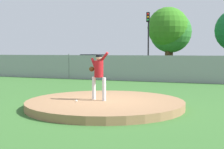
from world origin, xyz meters
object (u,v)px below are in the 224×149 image
object	(u,v)px
baseball	(76,101)
parked_car_red	(184,67)
parked_car_burgundy	(130,66)
traffic_light_near	(148,32)
pitcher_youth	(99,72)
parked_car_navy	(94,65)

from	to	relation	value
baseball	parked_car_red	size ratio (longest dim) A/B	0.02
baseball	parked_car_burgundy	bearing A→B (deg)	100.64
parked_car_red	traffic_light_near	bearing A→B (deg)	134.78
pitcher_youth	parked_car_red	bearing A→B (deg)	86.21
parked_car_burgundy	traffic_light_near	xyz separation A→B (m)	(0.41, 4.42, 3.01)
pitcher_youth	parked_car_burgundy	bearing A→B (deg)	103.23
pitcher_youth	parked_car_navy	distance (m)	16.44
traffic_light_near	baseball	bearing A→B (deg)	-82.96
baseball	parked_car_navy	bearing A→B (deg)	111.99
parked_car_navy	parked_car_red	size ratio (longest dim) A/B	1.02
parked_car_red	baseball	bearing A→B (deg)	-95.66
parked_car_burgundy	pitcher_youth	bearing A→B (deg)	-76.77
pitcher_youth	parked_car_red	xyz separation A→B (m)	(0.98, 14.74, -0.46)
parked_car_red	traffic_light_near	world-z (taller)	traffic_light_near
parked_car_red	parked_car_burgundy	bearing A→B (deg)	-173.72
parked_car_red	traffic_light_near	distance (m)	6.33
pitcher_youth	parked_car_navy	size ratio (longest dim) A/B	0.41
traffic_light_near	parked_car_burgundy	bearing A→B (deg)	-95.35
baseball	traffic_light_near	distance (m)	19.81
parked_car_navy	parked_car_burgundy	size ratio (longest dim) A/B	0.93
baseball	traffic_light_near	world-z (taller)	traffic_light_near
baseball	parked_car_red	bearing A→B (deg)	84.34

